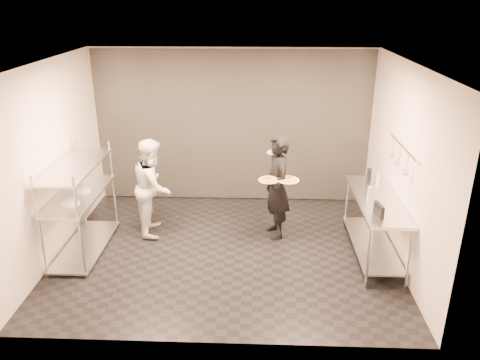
{
  "coord_description": "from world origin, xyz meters",
  "views": [
    {
      "loc": [
        0.46,
        -6.17,
        3.65
      ],
      "look_at": [
        0.21,
        0.18,
        1.1
      ],
      "focal_mm": 35.0,
      "sensor_mm": 36.0,
      "label": 1
    }
  ],
  "objects_px": {
    "pass_rack": "(80,203)",
    "salad_plate": "(275,151)",
    "pos_monitor": "(379,210)",
    "bottle_dark": "(369,176)",
    "chef": "(153,187)",
    "pizza_plate_far": "(288,179)",
    "prep_counter": "(375,217)",
    "bottle_clear": "(378,180)",
    "waiter": "(277,187)",
    "pizza_plate_near": "(269,179)",
    "bottle_green": "(369,194)"
  },
  "relations": [
    {
      "from": "prep_counter",
      "to": "waiter",
      "type": "height_order",
      "value": "waiter"
    },
    {
      "from": "prep_counter",
      "to": "pizza_plate_near",
      "type": "xyz_separation_m",
      "value": [
        -1.55,
        0.34,
        0.43
      ]
    },
    {
      "from": "salad_plate",
      "to": "pizza_plate_far",
      "type": "bearing_deg",
      "value": -68.54
    },
    {
      "from": "bottle_dark",
      "to": "chef",
      "type": "bearing_deg",
      "value": 179.6
    },
    {
      "from": "bottle_dark",
      "to": "prep_counter",
      "type": "bearing_deg",
      "value": -89.83
    },
    {
      "from": "pass_rack",
      "to": "waiter",
      "type": "relative_size",
      "value": 0.96
    },
    {
      "from": "bottle_clear",
      "to": "bottle_dark",
      "type": "xyz_separation_m",
      "value": [
        -0.11,
        0.14,
        0.02
      ]
    },
    {
      "from": "prep_counter",
      "to": "bottle_clear",
      "type": "distance_m",
      "value": 0.62
    },
    {
      "from": "pass_rack",
      "to": "salad_plate",
      "type": "distance_m",
      "value": 3.06
    },
    {
      "from": "pass_rack",
      "to": "bottle_clear",
      "type": "bearing_deg",
      "value": 5.98
    },
    {
      "from": "pizza_plate_near",
      "to": "pos_monitor",
      "type": "bearing_deg",
      "value": -32.49
    },
    {
      "from": "waiter",
      "to": "pos_monitor",
      "type": "xyz_separation_m",
      "value": [
        1.29,
        -1.14,
        0.17
      ]
    },
    {
      "from": "pizza_plate_far",
      "to": "bottle_dark",
      "type": "distance_m",
      "value": 1.28
    },
    {
      "from": "pass_rack",
      "to": "waiter",
      "type": "bearing_deg",
      "value": 11.12
    },
    {
      "from": "waiter",
      "to": "pizza_plate_near",
      "type": "distance_m",
      "value": 0.34
    },
    {
      "from": "prep_counter",
      "to": "bottle_dark",
      "type": "bearing_deg",
      "value": 90.17
    },
    {
      "from": "waiter",
      "to": "pos_monitor",
      "type": "distance_m",
      "value": 1.73
    },
    {
      "from": "pass_rack",
      "to": "chef",
      "type": "xyz_separation_m",
      "value": [
        0.95,
        0.63,
        0.02
      ]
    },
    {
      "from": "pizza_plate_near",
      "to": "bottle_clear",
      "type": "bearing_deg",
      "value": 4.08
    },
    {
      "from": "waiter",
      "to": "chef",
      "type": "relative_size",
      "value": 1.06
    },
    {
      "from": "pos_monitor",
      "to": "bottle_dark",
      "type": "height_order",
      "value": "bottle_dark"
    },
    {
      "from": "pizza_plate_far",
      "to": "salad_plate",
      "type": "xyz_separation_m",
      "value": [
        -0.19,
        0.49,
        0.28
      ]
    },
    {
      "from": "pass_rack",
      "to": "pizza_plate_near",
      "type": "bearing_deg",
      "value": 7.11
    },
    {
      "from": "bottle_clear",
      "to": "pizza_plate_near",
      "type": "bearing_deg",
      "value": -175.92
    },
    {
      "from": "chef",
      "to": "pos_monitor",
      "type": "xyz_separation_m",
      "value": [
        3.26,
        -1.2,
        0.22
      ]
    },
    {
      "from": "waiter",
      "to": "pizza_plate_far",
      "type": "distance_m",
      "value": 0.35
    },
    {
      "from": "pos_monitor",
      "to": "bottle_dark",
      "type": "bearing_deg",
      "value": 74.2
    },
    {
      "from": "prep_counter",
      "to": "chef",
      "type": "height_order",
      "value": "chef"
    },
    {
      "from": "chef",
      "to": "bottle_dark",
      "type": "bearing_deg",
      "value": -95.72
    },
    {
      "from": "chef",
      "to": "pizza_plate_near",
      "type": "bearing_deg",
      "value": -104.15
    },
    {
      "from": "salad_plate",
      "to": "bottle_dark",
      "type": "bearing_deg",
      "value": -9.2
    },
    {
      "from": "pass_rack",
      "to": "chef",
      "type": "bearing_deg",
      "value": 33.59
    },
    {
      "from": "prep_counter",
      "to": "salad_plate",
      "type": "xyz_separation_m",
      "value": [
        -1.45,
        0.84,
        0.71
      ]
    },
    {
      "from": "waiter",
      "to": "pos_monitor",
      "type": "height_order",
      "value": "waiter"
    },
    {
      "from": "pizza_plate_near",
      "to": "bottle_dark",
      "type": "xyz_separation_m",
      "value": [
        1.55,
        0.26,
        -0.02
      ]
    },
    {
      "from": "pos_monitor",
      "to": "bottle_dark",
      "type": "relative_size",
      "value": 1.04
    },
    {
      "from": "pizza_plate_far",
      "to": "salad_plate",
      "type": "height_order",
      "value": "salad_plate"
    },
    {
      "from": "bottle_green",
      "to": "bottle_dark",
      "type": "distance_m",
      "value": 0.72
    },
    {
      "from": "bottle_green",
      "to": "bottle_dark",
      "type": "xyz_separation_m",
      "value": [
        0.14,
        0.71,
        0.01
      ]
    },
    {
      "from": "pizza_plate_near",
      "to": "bottle_clear",
      "type": "distance_m",
      "value": 1.67
    },
    {
      "from": "pass_rack",
      "to": "bottle_dark",
      "type": "xyz_separation_m",
      "value": [
        4.33,
        0.61,
        0.27
      ]
    },
    {
      "from": "chef",
      "to": "pizza_plate_near",
      "type": "height_order",
      "value": "chef"
    },
    {
      "from": "prep_counter",
      "to": "bottle_clear",
      "type": "xyz_separation_m",
      "value": [
        0.11,
        0.46,
        0.39
      ]
    },
    {
      "from": "prep_counter",
      "to": "pos_monitor",
      "type": "height_order",
      "value": "pos_monitor"
    },
    {
      "from": "pizza_plate_near",
      "to": "salad_plate",
      "type": "relative_size",
      "value": 1.17
    },
    {
      "from": "bottle_clear",
      "to": "bottle_dark",
      "type": "height_order",
      "value": "bottle_dark"
    },
    {
      "from": "chef",
      "to": "bottle_clear",
      "type": "height_order",
      "value": "chef"
    },
    {
      "from": "pizza_plate_far",
      "to": "pos_monitor",
      "type": "distance_m",
      "value": 1.46
    },
    {
      "from": "chef",
      "to": "bottle_dark",
      "type": "relative_size",
      "value": 6.78
    },
    {
      "from": "pos_monitor",
      "to": "bottle_green",
      "type": "height_order",
      "value": "bottle_green"
    }
  ]
}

